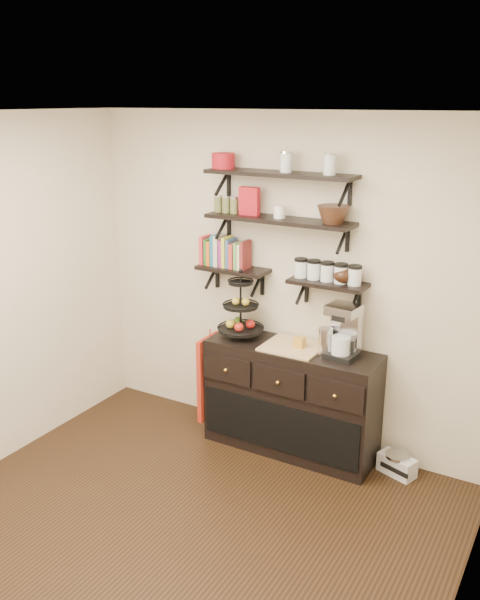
% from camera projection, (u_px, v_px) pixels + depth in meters
% --- Properties ---
extents(floor, '(3.50, 3.50, 0.00)m').
position_uv_depth(floor, '(162.00, 546.00, 4.12)').
color(floor, black).
rests_on(floor, ground).
extents(ceiling, '(3.50, 3.50, 0.02)m').
position_uv_depth(ceiling, '(143.00, 114.00, 3.30)').
color(ceiling, white).
rests_on(ceiling, back_wall).
extents(back_wall, '(3.50, 0.02, 2.70)m').
position_uv_depth(back_wall, '(285.00, 282.00, 5.16)').
color(back_wall, beige).
rests_on(back_wall, ground).
extents(right_wall, '(0.02, 3.50, 2.70)m').
position_uv_depth(right_wall, '(462.00, 427.00, 2.88)').
color(right_wall, beige).
rests_on(right_wall, ground).
extents(shelf_top, '(1.20, 0.27, 0.23)m').
position_uv_depth(shelf_top, '(280.00, 174.00, 4.78)').
color(shelf_top, black).
rests_on(shelf_top, back_wall).
extents(shelf_mid, '(1.20, 0.27, 0.23)m').
position_uv_depth(shelf_mid, '(279.00, 220.00, 4.89)').
color(shelf_mid, black).
rests_on(shelf_mid, back_wall).
extents(shelf_low_left, '(0.60, 0.25, 0.23)m').
position_uv_depth(shelf_low_left, '(233.00, 270.00, 5.24)').
color(shelf_low_left, black).
rests_on(shelf_low_left, back_wall).
extents(shelf_low_right, '(0.60, 0.25, 0.23)m').
position_uv_depth(shelf_low_right, '(328.00, 284.00, 4.84)').
color(shelf_low_right, black).
rests_on(shelf_low_right, back_wall).
extents(cookbooks, '(0.43, 0.15, 0.26)m').
position_uv_depth(cookbooks, '(228.00, 253.00, 5.22)').
color(cookbooks, red).
rests_on(cookbooks, shelf_low_left).
extents(glass_canisters, '(0.54, 0.10, 0.13)m').
position_uv_depth(glass_canisters, '(327.00, 273.00, 4.81)').
color(glass_canisters, silver).
rests_on(glass_canisters, shelf_low_right).
extents(sideboard, '(1.40, 0.50, 0.92)m').
position_uv_depth(sideboard, '(291.00, 399.00, 5.14)').
color(sideboard, black).
rests_on(sideboard, floor).
extents(fruit_stand, '(0.38, 0.38, 0.55)m').
position_uv_depth(fruit_stand, '(241.00, 315.00, 5.18)').
color(fruit_stand, black).
rests_on(fruit_stand, sideboard).
extents(candle, '(0.08, 0.08, 0.08)m').
position_uv_depth(candle, '(299.00, 342.00, 4.97)').
color(candle, '#B58329').
rests_on(candle, sideboard).
extents(coffee_maker, '(0.25, 0.24, 0.42)m').
position_uv_depth(coffee_maker, '(344.00, 332.00, 4.78)').
color(coffee_maker, black).
rests_on(coffee_maker, sideboard).
extents(thermal_carafe, '(0.11, 0.11, 0.22)m').
position_uv_depth(thermal_carafe, '(325.00, 342.00, 4.83)').
color(thermal_carafe, silver).
rests_on(thermal_carafe, sideboard).
extents(apron, '(0.04, 0.31, 0.73)m').
position_uv_depth(apron, '(209.00, 377.00, 5.39)').
color(apron, '#AC2A12').
rests_on(apron, sideboard).
extents(radio, '(0.32, 0.24, 0.17)m').
position_uv_depth(radio, '(397.00, 464.00, 4.89)').
color(radio, silver).
rests_on(radio, floor).
extents(recipe_box, '(0.16, 0.07, 0.22)m').
position_uv_depth(recipe_box, '(249.00, 201.00, 4.97)').
color(recipe_box, '#A5121C').
rests_on(recipe_box, shelf_mid).
extents(walnut_bowl, '(0.24, 0.24, 0.13)m').
position_uv_depth(walnut_bowl, '(333.00, 215.00, 4.65)').
color(walnut_bowl, black).
rests_on(walnut_bowl, shelf_mid).
extents(ramekins, '(0.09, 0.09, 0.10)m').
position_uv_depth(ramekins, '(279.00, 212.00, 4.86)').
color(ramekins, white).
rests_on(ramekins, shelf_mid).
extents(teapot, '(0.20, 0.16, 0.14)m').
position_uv_depth(teapot, '(343.00, 274.00, 4.75)').
color(teapot, black).
rests_on(teapot, shelf_low_right).
extents(red_pot, '(0.18, 0.18, 0.12)m').
position_uv_depth(red_pot, '(223.00, 161.00, 4.99)').
color(red_pot, '#A5121C').
rests_on(red_pot, shelf_top).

